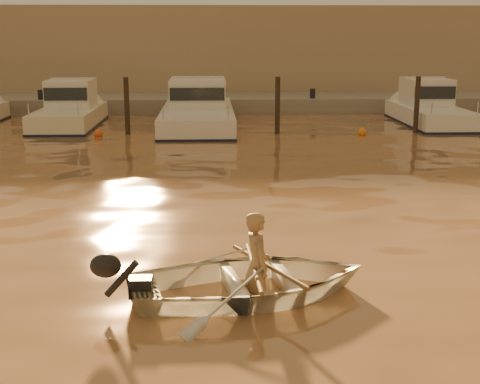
{
  "coord_description": "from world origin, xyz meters",
  "views": [
    {
      "loc": [
        -2.61,
        -9.79,
        3.51
      ],
      "look_at": [
        -2.08,
        1.74,
        0.75
      ],
      "focal_mm": 50.0,
      "sensor_mm": 36.0,
      "label": 1
    }
  ],
  "objects_px": {
    "moored_boat_4": "(430,108)",
    "waterfront_building": "(257,54)",
    "dinghy": "(250,281)",
    "moored_boat_1": "(69,110)",
    "person": "(257,265)",
    "moored_boat_2": "(198,109)"
  },
  "relations": [
    {
      "from": "moored_boat_4",
      "to": "waterfront_building",
      "type": "relative_size",
      "value": 0.14
    },
    {
      "from": "dinghy",
      "to": "waterfront_building",
      "type": "height_order",
      "value": "waterfront_building"
    },
    {
      "from": "moored_boat_1",
      "to": "waterfront_building",
      "type": "xyz_separation_m",
      "value": [
        7.96,
        11.0,
        1.77
      ]
    },
    {
      "from": "moored_boat_4",
      "to": "waterfront_building",
      "type": "bearing_deg",
      "value": 118.64
    },
    {
      "from": "dinghy",
      "to": "moored_boat_1",
      "type": "height_order",
      "value": "moored_boat_1"
    },
    {
      "from": "person",
      "to": "dinghy",
      "type": "bearing_deg",
      "value": 90.0
    },
    {
      "from": "person",
      "to": "moored_boat_4",
      "type": "relative_size",
      "value": 0.23
    },
    {
      "from": "moored_boat_4",
      "to": "waterfront_building",
      "type": "xyz_separation_m",
      "value": [
        -6.01,
        11.0,
        1.77
      ]
    },
    {
      "from": "person",
      "to": "waterfront_building",
      "type": "relative_size",
      "value": 0.03
    },
    {
      "from": "moored_boat_4",
      "to": "waterfront_building",
      "type": "distance_m",
      "value": 12.66
    },
    {
      "from": "waterfront_building",
      "to": "moored_boat_2",
      "type": "bearing_deg",
      "value": -105.55
    },
    {
      "from": "moored_boat_1",
      "to": "moored_boat_4",
      "type": "bearing_deg",
      "value": 0.0
    },
    {
      "from": "person",
      "to": "moored_boat_2",
      "type": "height_order",
      "value": "moored_boat_2"
    },
    {
      "from": "moored_boat_4",
      "to": "moored_boat_1",
      "type": "bearing_deg",
      "value": 180.0
    },
    {
      "from": "moored_boat_1",
      "to": "dinghy",
      "type": "bearing_deg",
      "value": -71.19
    },
    {
      "from": "dinghy",
      "to": "moored_boat_2",
      "type": "height_order",
      "value": "moored_boat_2"
    },
    {
      "from": "dinghy",
      "to": "moored_boat_2",
      "type": "relative_size",
      "value": 0.37
    },
    {
      "from": "moored_boat_2",
      "to": "moored_boat_4",
      "type": "distance_m",
      "value": 9.07
    },
    {
      "from": "person",
      "to": "waterfront_building",
      "type": "height_order",
      "value": "waterfront_building"
    },
    {
      "from": "moored_boat_2",
      "to": "waterfront_building",
      "type": "height_order",
      "value": "waterfront_building"
    },
    {
      "from": "dinghy",
      "to": "moored_boat_4",
      "type": "bearing_deg",
      "value": -36.6
    },
    {
      "from": "person",
      "to": "moored_boat_1",
      "type": "bearing_deg",
      "value": 7.63
    }
  ]
}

